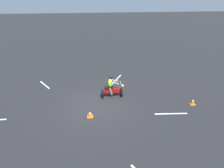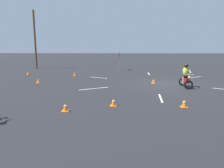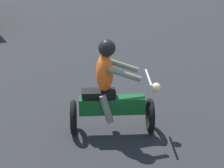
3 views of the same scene
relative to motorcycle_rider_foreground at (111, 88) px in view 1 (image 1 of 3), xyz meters
name	(u,v)px [view 1 (image 1 of 3)]	position (x,y,z in m)	size (l,w,h in m)	color
ground_plane	(96,105)	(1.09, 0.84, -0.73)	(120.00, 120.00, 0.00)	black
motorcycle_rider_foreground	(111,88)	(0.00, 0.00, 0.00)	(1.51, 0.70, 1.66)	black
traffic_cone_near_right	(193,102)	(-5.05, 1.52, -0.54)	(0.32, 0.32, 0.39)	orange
traffic_cone_far_right	(90,114)	(1.49, 2.00, -0.57)	(0.32, 0.32, 0.33)	orange
lane_stripe_w	(171,114)	(-3.28, 2.31, -0.72)	(0.10, 1.94, 0.01)	silver
lane_stripe_sw	(116,80)	(-0.73, -2.64, -0.72)	(0.10, 1.95, 0.01)	silver
lane_stripe_se	(45,85)	(4.95, -2.40, -0.72)	(0.10, 1.66, 0.01)	silver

